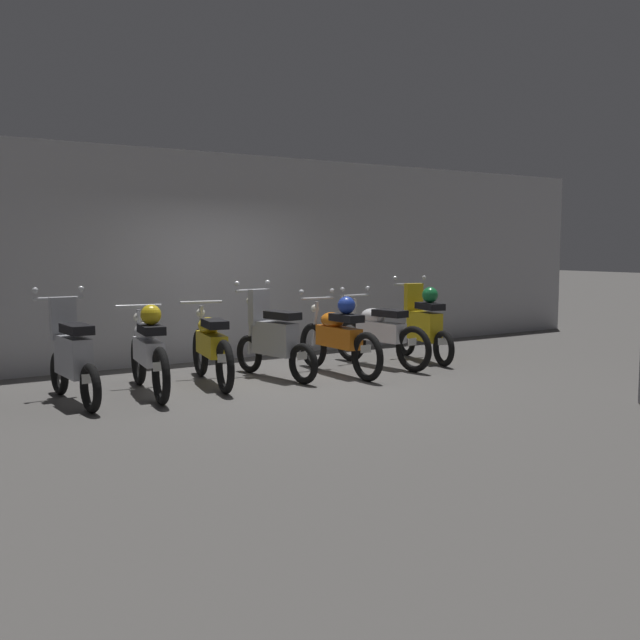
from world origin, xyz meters
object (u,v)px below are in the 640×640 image
at_px(motorbike_slot_2, 211,346).
at_px(motorbike_slot_1, 148,350).
at_px(motorbike_slot_3, 273,339).
at_px(motorbike_slot_0, 72,356).
at_px(motorbike_slot_4, 338,336).
at_px(motorbike_slot_6, 423,324).
at_px(motorbike_slot_5, 379,333).

bearing_deg(motorbike_slot_2, motorbike_slot_1, -168.57).
bearing_deg(motorbike_slot_3, motorbike_slot_2, 176.98).
distance_m(motorbike_slot_2, motorbike_slot_3, 0.88).
bearing_deg(motorbike_slot_0, motorbike_slot_2, 6.46).
relative_size(motorbike_slot_4, motorbike_slot_6, 1.17).
height_order(motorbike_slot_1, motorbike_slot_3, motorbike_slot_3).
bearing_deg(motorbike_slot_6, motorbike_slot_4, -171.02).
distance_m(motorbike_slot_4, motorbike_slot_6, 1.80).
bearing_deg(motorbike_slot_6, motorbike_slot_3, -178.98).
height_order(motorbike_slot_2, motorbike_slot_3, motorbike_slot_3).
distance_m(motorbike_slot_0, motorbike_slot_5, 4.44).
distance_m(motorbike_slot_3, motorbike_slot_5, 1.78).
relative_size(motorbike_slot_1, motorbike_slot_2, 1.01).
height_order(motorbike_slot_4, motorbike_slot_5, same).
bearing_deg(motorbike_slot_1, motorbike_slot_0, -178.62).
bearing_deg(motorbike_slot_5, motorbike_slot_0, -178.11).
xyz_separation_m(motorbike_slot_1, motorbike_slot_2, (0.89, 0.18, -0.04)).
bearing_deg(motorbike_slot_3, motorbike_slot_6, 1.02).
xyz_separation_m(motorbike_slot_2, motorbike_slot_4, (1.77, -0.28, 0.04)).
bearing_deg(motorbike_slot_4, motorbike_slot_0, 178.74).
height_order(motorbike_slot_3, motorbike_slot_6, same).
relative_size(motorbike_slot_2, motorbike_slot_3, 1.15).
relative_size(motorbike_slot_1, motorbike_slot_6, 1.17).
distance_m(motorbike_slot_0, motorbike_slot_3, 2.66).
bearing_deg(motorbike_slot_3, motorbike_slot_5, -0.28).
height_order(motorbike_slot_0, motorbike_slot_4, motorbike_slot_0).
xyz_separation_m(motorbike_slot_1, motorbike_slot_5, (3.54, 0.13, -0.03)).
bearing_deg(motorbike_slot_2, motorbike_slot_0, -173.54).
xyz_separation_m(motorbike_slot_2, motorbike_slot_3, (0.88, -0.05, 0.04)).
height_order(motorbike_slot_1, motorbike_slot_4, motorbike_slot_4).
bearing_deg(motorbike_slot_6, motorbike_slot_2, -179.97).
distance_m(motorbike_slot_1, motorbike_slot_6, 4.44).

